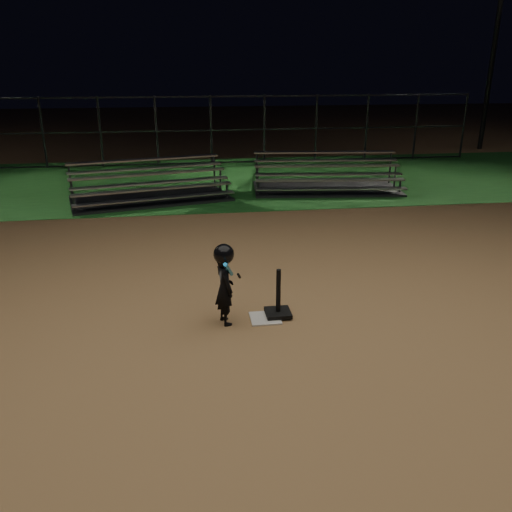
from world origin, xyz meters
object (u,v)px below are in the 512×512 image
Objects in this scene: light_pole_right at (498,28)px; child_batter at (224,282)px; home_plate at (265,318)px; bleacher_left at (151,192)px; batting_tee at (278,307)px; bleacher_right at (326,183)px.

child_batter is at bearing -130.09° from light_pole_right.
light_pole_right is at bearing -56.46° from child_batter.
home_plate is at bearing -103.40° from child_batter.
child_batter is 7.85m from bleacher_left.
bleacher_left is at bearing 106.51° from batting_tee.
light_pole_right reaches higher than child_batter.
child_batter reaches higher than bleacher_right.
bleacher_right is at bearing 68.89° from home_plate.
home_plate is 19.79m from light_pole_right.
light_pole_right reaches higher than bleacher_right.
light_pole_right is at bearing 51.59° from batting_tee.
child_batter is at bearing -108.64° from bleacher_right.
bleacher_left is at bearing -5.81° from child_batter.
child_batter reaches higher than home_plate.
bleacher_right is at bearing -41.01° from child_batter.
light_pole_right is (12.61, 14.97, 4.29)m from child_batter.
batting_tee is 0.09× the size of light_pole_right.
child_batter is 0.15× the size of light_pole_right.
home_plate is at bearing -161.21° from batting_tee.
batting_tee is 0.96m from child_batter.
child_batter reaches higher than bleacher_left.
bleacher_right is (2.94, 8.09, 0.06)m from batting_tee.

